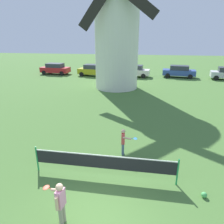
% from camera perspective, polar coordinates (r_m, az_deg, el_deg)
% --- Properties ---
extents(ground_plane, '(120.00, 120.00, 0.00)m').
position_cam_1_polar(ground_plane, '(7.14, -5.21, -27.34)').
color(ground_plane, '#477033').
extents(windmill, '(7.89, 5.10, 13.51)m').
position_cam_1_polar(windmill, '(22.17, 1.33, 23.49)').
color(windmill, silver).
rests_on(windmill, ground_plane).
extents(tennis_net, '(5.59, 0.06, 1.10)m').
position_cam_1_polar(tennis_net, '(8.26, -2.29, -13.49)').
color(tennis_net, '#238E4C').
rests_on(tennis_net, ground_plane).
extents(player_near, '(0.76, 0.64, 1.41)m').
position_cam_1_polar(player_near, '(6.66, -13.94, -22.59)').
color(player_near, '#9E937F').
rests_on(player_near, ground_plane).
extents(player_far, '(0.76, 0.45, 1.29)m').
position_cam_1_polar(player_far, '(9.71, 3.16, -7.73)').
color(player_far, slate).
rests_on(player_far, ground_plane).
extents(stray_ball, '(0.19, 0.19, 0.19)m').
position_cam_1_polar(stray_ball, '(8.37, 23.84, -19.97)').
color(stray_ball, '#4CB259').
rests_on(stray_ball, ground_plane).
extents(parked_car_red, '(4.21, 2.14, 1.56)m').
position_cam_1_polar(parked_car_red, '(31.96, -15.23, 11.37)').
color(parked_car_red, red).
rests_on(parked_car_red, ground_plane).
extents(parked_car_mustard, '(4.20, 2.31, 1.56)m').
position_cam_1_polar(parked_car_mustard, '(29.63, -5.22, 11.34)').
color(parked_car_mustard, '#999919').
rests_on(parked_car_mustard, ground_plane).
extents(parked_car_cream, '(4.45, 2.22, 1.56)m').
position_cam_1_polar(parked_car_cream, '(29.05, 5.86, 11.15)').
color(parked_car_cream, silver).
rests_on(parked_car_cream, ground_plane).
extents(parked_car_blue, '(4.35, 2.23, 1.56)m').
position_cam_1_polar(parked_car_blue, '(29.81, 17.80, 10.54)').
color(parked_car_blue, '#334C99').
rests_on(parked_car_blue, ground_plane).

